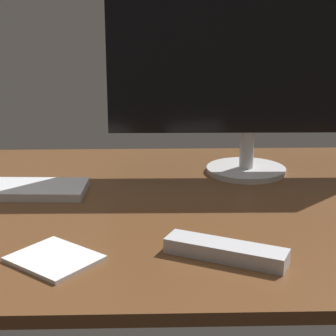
# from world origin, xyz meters

# --- Properties ---
(desk) EXTENTS (1.40, 0.84, 0.02)m
(desk) POSITION_xyz_m (0.00, 0.00, 0.01)
(desk) COLOR brown
(desk) RESTS_ON ground
(monitor) EXTENTS (0.63, 0.18, 0.41)m
(monitor) POSITION_xyz_m (0.16, 0.19, 0.26)
(monitor) COLOR silver
(monitor) RESTS_ON desk
(keyboard) EXTENTS (0.35, 0.13, 0.02)m
(keyboard) POSITION_xyz_m (-0.37, 0.06, 0.03)
(keyboard) COLOR silver
(keyboard) RESTS_ON desk
(tv_remote) EXTENTS (0.19, 0.12, 0.02)m
(tv_remote) POSITION_xyz_m (0.05, -0.26, 0.03)
(tv_remote) COLOR #B7B7BC
(tv_remote) RESTS_ON desk
(notepad) EXTENTS (0.16, 0.16, 0.01)m
(notepad) POSITION_xyz_m (-0.21, -0.26, 0.02)
(notepad) COLOR silver
(notepad) RESTS_ON desk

